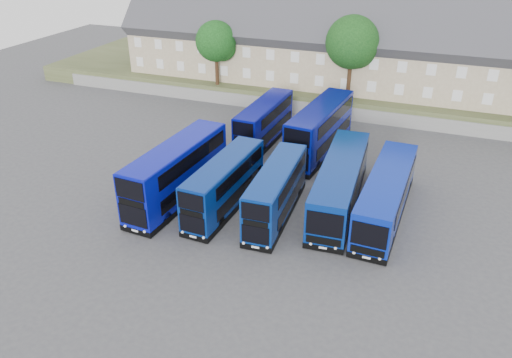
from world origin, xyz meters
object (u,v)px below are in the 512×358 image
object	(u,v)px
coach_east_a	(340,185)
tree_mid	(354,44)
dd_front_left	(177,174)
dd_front_mid	(224,186)
tree_west	(217,43)

from	to	relation	value
coach_east_a	tree_mid	world-z (taller)	tree_mid
dd_front_left	tree_mid	world-z (taller)	tree_mid
dd_front_mid	tree_west	bearing A→B (deg)	118.27
tree_west	dd_front_left	bearing A→B (deg)	-73.06
dd_front_left	tree_west	size ratio (longest dim) A/B	1.55
dd_front_mid	tree_west	size ratio (longest dim) A/B	1.33
dd_front_left	dd_front_mid	bearing A→B (deg)	4.07
tree_mid	coach_east_a	bearing A→B (deg)	-80.33
dd_front_mid	tree_mid	xyz separation A→B (m)	(4.75, 24.01, 6.10)
coach_east_a	tree_west	distance (m)	28.32
dd_front_mid	tree_west	distance (m)	26.56
dd_front_left	coach_east_a	xyz separation A→B (m)	(12.31, 3.64, -0.48)
dd_front_left	dd_front_mid	distance (m)	4.09
dd_front_mid	tree_mid	world-z (taller)	tree_mid
dd_front_mid	tree_mid	distance (m)	25.23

